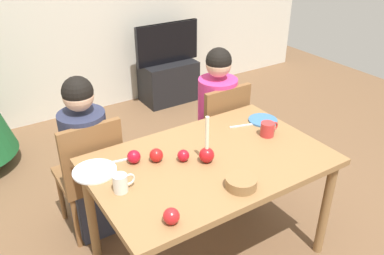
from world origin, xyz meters
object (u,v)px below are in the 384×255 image
Objects in this scene: person_right_child at (217,122)px; plate_left at (95,171)px; mug_left at (121,183)px; apple_far_edge at (134,157)px; apple_by_left_plate at (156,155)px; candle_centerpiece at (207,152)px; bowl_walnuts at (241,183)px; mug_right at (268,129)px; dining_table at (210,171)px; chair_left at (91,171)px; apple_by_right_mug at (171,216)px; tv_stand at (169,81)px; apple_near_candle at (183,156)px; chair_right at (219,130)px; tv at (167,43)px; person_left_child at (88,161)px; plate_right at (263,120)px.

person_right_child is 4.75× the size of plate_left.
mug_left is (0.06, -0.24, 0.04)m from plate_left.
person_right_child reaches higher than apple_far_edge.
plate_left is 3.07× the size of apple_by_left_plate.
bowl_walnuts is (0.02, -0.30, -0.03)m from candle_centerpiece.
mug_right is (0.51, 0.04, -0.02)m from candle_centerpiece.
plate_left reaches higher than dining_table.
chair_left is 1.00m from apple_by_right_mug.
apple_near_candle reaches higher than tv_stand.
chair_right reaches higher than dining_table.
chair_right is at bearing 48.46° from candle_centerpiece.
bowl_walnuts is 0.64m from apple_far_edge.
candle_centerpiece reaches higher than tv_stand.
apple_by_right_mug is at bearing -174.78° from bowl_walnuts.
candle_centerpiece is (-1.04, -2.31, 0.57)m from tv_stand.
bowl_walnuts is (-0.49, -0.34, -0.02)m from mug_right.
person_right_child is at bearing 60.74° from bowl_walnuts.
tv is at bearing 47.48° from chair_left.
person_left_child is 14.57× the size of apple_by_left_plate.
apple_far_edge reaches higher than apple_near_candle.
apple_far_edge is (0.15, -0.43, 0.22)m from person_left_child.
tv is (0.00, 0.00, 0.47)m from tv_stand.
person_right_child is 1.41m from apple_by_right_mug.
person_right_child is at bearing 31.68° from apple_by_left_plate.
tv is 3.93× the size of plate_right.
dining_table is 0.85m from person_left_child.
apple_by_right_mug is at bearing -143.04° from dining_table.
chair_right is 1.40m from apple_by_right_mug.
person_left_child is (-0.00, 0.03, 0.06)m from chair_left.
tv is at bearing 46.93° from person_left_child.
person_right_child reaches higher than apple_by_left_plate.
tv is 9.82× the size of apple_by_left_plate.
candle_centerpiece is at bearing -36.54° from apple_near_candle.
person_left_child is 16.60× the size of apple_near_candle.
tv_stand is at bearing 46.91° from person_left_child.
bowl_walnuts reaches higher than plate_left.
mug_right reaches higher than apple_by_left_plate.
mug_right is 1.67× the size of apple_by_right_mug.
chair_right is 6.71× the size of mug_right.
person_left_child is 0.86m from candle_centerpiece.
person_right_child is 14.57× the size of apple_by_left_plate.
bowl_walnuts is (0.53, -0.95, 0.21)m from person_left_child.
apple_far_edge is at bearing -123.84° from tv.
candle_centerpiece is (0.51, -0.62, 0.30)m from chair_left.
person_left_child is at bearing 125.13° from apple_near_candle.
plate_left is 0.82m from bowl_walnuts.
tv reaches higher than apple_by_left_plate.
plate_right reaches higher than dining_table.
apple_by_right_mug is 1.02× the size of apple_far_edge.
candle_centerpiece is 0.42m from apple_far_edge.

